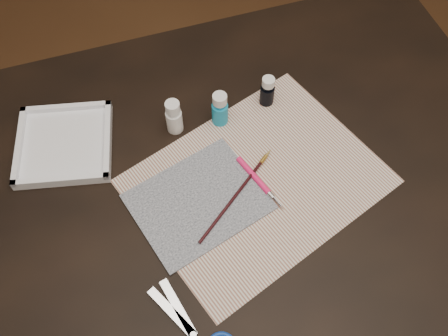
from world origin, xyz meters
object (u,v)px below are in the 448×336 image
object	(u,v)px
paper	(257,181)
paint_bottle_white	(174,116)
paint_bottle_navy	(267,91)
palette_tray	(64,143)
paint_bottle_cyan	(220,109)
canvas	(198,202)
scissors	(183,329)

from	to	relation	value
paper	paint_bottle_white	size ratio (longest dim) A/B	5.58
paint_bottle_navy	palette_tray	bearing A→B (deg)	177.57
paint_bottle_white	paint_bottle_cyan	xyz separation A→B (m)	(0.10, -0.01, 0.00)
canvas	paint_bottle_cyan	bearing A→B (deg)	60.11
palette_tray	canvas	bearing A→B (deg)	-42.97
scissors	paper	bearing A→B (deg)	-70.18
paper	paint_bottle_white	xyz separation A→B (m)	(-0.12, 0.18, 0.04)
paper	canvas	world-z (taller)	canvas
paper	palette_tray	world-z (taller)	palette_tray
paper	paint_bottle_cyan	size ratio (longest dim) A/B	5.57
paper	canvas	size ratio (longest dim) A/B	1.92
paint_bottle_navy	paint_bottle_cyan	bearing A→B (deg)	-171.04
paint_bottle_cyan	paint_bottle_navy	bearing A→B (deg)	8.96
paint_bottle_cyan	scissors	bearing A→B (deg)	-115.76
paint_bottle_cyan	paint_bottle_navy	size ratio (longest dim) A/B	1.12
paint_bottle_navy	paint_bottle_white	bearing A→B (deg)	-178.05
canvas	palette_tray	size ratio (longest dim) A/B	1.27
paint_bottle_white	paint_bottle_navy	distance (m)	0.21
paint_bottle_white	palette_tray	size ratio (longest dim) A/B	0.44
paint_bottle_cyan	scissors	distance (m)	0.46
paint_bottle_white	palette_tray	xyz separation A→B (m)	(-0.24, 0.03, -0.03)
paper	paint_bottle_navy	distance (m)	0.21
scissors	paint_bottle_cyan	bearing A→B (deg)	-53.04
paper	palette_tray	xyz separation A→B (m)	(-0.36, 0.21, 0.01)
canvas	palette_tray	xyz separation A→B (m)	(-0.23, 0.22, 0.01)
canvas	paint_bottle_white	world-z (taller)	paint_bottle_white
scissors	canvas	bearing A→B (deg)	-49.64
paint_bottle_white	scissors	size ratio (longest dim) A/B	0.41
canvas	scissors	distance (m)	0.25
paint_bottle_navy	scissors	world-z (taller)	paint_bottle_navy
paint_bottle_cyan	paint_bottle_navy	xyz separation A→B (m)	(0.11, 0.02, -0.00)
paint_bottle_cyan	paint_bottle_navy	distance (m)	0.12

